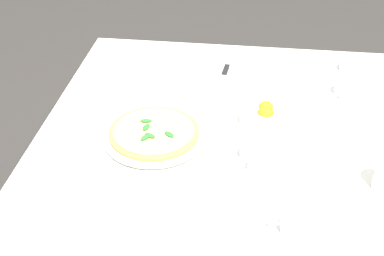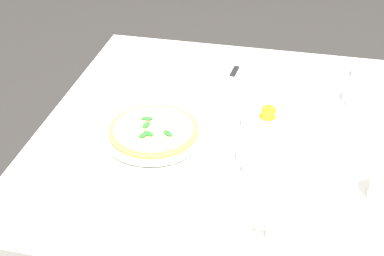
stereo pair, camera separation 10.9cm
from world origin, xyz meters
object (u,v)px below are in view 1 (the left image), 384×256
object	(u,v)px
coffee_cup_far_left	(351,66)
citrus_bowl	(264,116)
coffee_cup_right_edge	(253,151)
pizza_plate	(154,135)
coffee_cup_far_right	(296,225)
pizza	(154,132)
dinner_knife	(223,77)
coffee_cup_left_edge	(346,88)
napkin_folded	(223,80)

from	to	relation	value
coffee_cup_far_left	citrus_bowl	bearing A→B (deg)	-40.34
coffee_cup_right_edge	pizza_plate	bearing A→B (deg)	-101.96
coffee_cup_far_right	pizza	bearing A→B (deg)	-129.53
dinner_knife	coffee_cup_far_right	bearing A→B (deg)	23.81
coffee_cup_right_edge	dinner_knife	size ratio (longest dim) A/B	0.67
coffee_cup_right_edge	citrus_bowl	distance (m)	0.19
coffee_cup_far_left	coffee_cup_far_right	distance (m)	0.86
coffee_cup_left_edge	coffee_cup_far_right	xyz separation A→B (m)	(0.66, -0.19, -0.00)
coffee_cup_far_right	pizza_plate	bearing A→B (deg)	-129.56
pizza_plate	dinner_knife	size ratio (longest dim) A/B	1.58
pizza_plate	napkin_folded	distance (m)	0.40
dinner_knife	pizza_plate	bearing A→B (deg)	-21.28
citrus_bowl	coffee_cup_far_right	bearing A→B (deg)	9.80
pizza	citrus_bowl	xyz separation A→B (m)	(-0.12, 0.33, 0.00)
napkin_folded	dinner_knife	xyz separation A→B (m)	(0.00, -0.00, 0.01)
coffee_cup_right_edge	coffee_cup_left_edge	bearing A→B (deg)	141.88
coffee_cup_far_left	dinner_knife	xyz separation A→B (m)	(0.14, -0.46, -0.00)
pizza_plate	pizza	size ratio (longest dim) A/B	1.14
pizza_plate	coffee_cup_far_right	world-z (taller)	coffee_cup_far_right
coffee_cup_far_right	dinner_knife	size ratio (longest dim) A/B	0.68
pizza	dinner_knife	size ratio (longest dim) A/B	1.39
citrus_bowl	napkin_folded	bearing A→B (deg)	-148.12
napkin_folded	citrus_bowl	xyz separation A→B (m)	(0.23, 0.15, 0.02)
coffee_cup_left_edge	dinner_knife	distance (m)	0.42
pizza	dinner_knife	distance (m)	0.40
napkin_folded	dinner_knife	distance (m)	0.01
coffee_cup_left_edge	coffee_cup_right_edge	xyz separation A→B (m)	(0.39, -0.30, -0.00)
pizza_plate	dinner_knife	bearing A→B (deg)	152.94
dinner_knife	coffee_cup_right_edge	bearing A→B (deg)	21.33
pizza_plate	coffee_cup_far_right	xyz separation A→B (m)	(0.34, 0.41, 0.02)
coffee_cup_far_right	napkin_folded	xyz separation A→B (m)	(-0.69, -0.22, -0.02)
coffee_cup_far_right	coffee_cup_right_edge	bearing A→B (deg)	-158.30
coffee_cup_right_edge	dinner_knife	bearing A→B (deg)	-164.45
pizza	coffee_cup_far_right	world-z (taller)	coffee_cup_far_right
coffee_cup_right_edge	napkin_folded	xyz separation A→B (m)	(-0.42, -0.12, -0.02)
napkin_folded	dinner_knife	bearing A→B (deg)	-5.34
pizza	coffee_cup_right_edge	distance (m)	0.30
pizza_plate	napkin_folded	xyz separation A→B (m)	(-0.36, 0.18, -0.00)
pizza_plate	coffee_cup_left_edge	distance (m)	0.68
pizza	citrus_bowl	world-z (taller)	citrus_bowl
pizza_plate	coffee_cup_far_right	bearing A→B (deg)	50.44
pizza_plate	pizza	distance (m)	0.01
pizza_plate	coffee_cup_right_edge	size ratio (longest dim) A/B	2.35
pizza	coffee_cup_right_edge	size ratio (longest dim) A/B	2.06
coffee_cup_right_edge	pizza	bearing A→B (deg)	-101.92
coffee_cup_far_left	coffee_cup_left_edge	bearing A→B (deg)	-12.46
dinner_knife	citrus_bowl	size ratio (longest dim) A/B	1.31
coffee_cup_left_edge	coffee_cup_right_edge	size ratio (longest dim) A/B	0.99
pizza	coffee_cup_left_edge	world-z (taller)	coffee_cup_left_edge
pizza	coffee_cup_far_right	size ratio (longest dim) A/B	2.05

